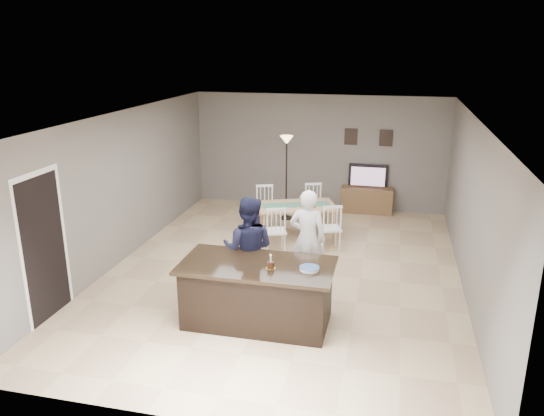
% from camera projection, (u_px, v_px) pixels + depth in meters
% --- Properties ---
extents(floor, '(8.00, 8.00, 0.00)m').
position_uv_depth(floor, '(284.00, 271.00, 9.31)').
color(floor, tan).
rests_on(floor, ground).
extents(room_shell, '(8.00, 8.00, 8.00)m').
position_uv_depth(room_shell, '(284.00, 179.00, 8.81)').
color(room_shell, slate).
rests_on(room_shell, floor).
extents(kitchen_island, '(2.15, 1.10, 0.90)m').
position_uv_depth(kitchen_island, '(257.00, 293.00, 7.50)').
color(kitchen_island, black).
rests_on(kitchen_island, floor).
extents(tv_console, '(1.20, 0.40, 0.60)m').
position_uv_depth(tv_console, '(367.00, 200.00, 12.47)').
color(tv_console, brown).
rests_on(tv_console, floor).
extents(television, '(0.91, 0.12, 0.53)m').
position_uv_depth(television, '(368.00, 176.00, 12.36)').
color(television, black).
rests_on(television, tv_console).
extents(tv_screen_glow, '(0.78, 0.00, 0.78)m').
position_uv_depth(tv_screen_glow, '(368.00, 177.00, 12.29)').
color(tv_screen_glow, '#E65119').
rests_on(tv_screen_glow, tv_console).
extents(picture_frames, '(1.10, 0.02, 0.38)m').
position_uv_depth(picture_frames, '(368.00, 137.00, 12.23)').
color(picture_frames, black).
rests_on(picture_frames, room_shell).
extents(doorway, '(0.00, 2.10, 2.65)m').
position_uv_depth(doorway, '(43.00, 235.00, 7.45)').
color(doorway, black).
rests_on(doorway, floor).
extents(woman, '(0.61, 0.42, 1.64)m').
position_uv_depth(woman, '(308.00, 239.00, 8.54)').
color(woman, silver).
rests_on(woman, floor).
extents(man, '(0.83, 0.66, 1.67)m').
position_uv_depth(man, '(248.00, 249.00, 8.06)').
color(man, '#171832').
rests_on(man, floor).
extents(birthday_cake, '(0.13, 0.13, 0.21)m').
position_uv_depth(birthday_cake, '(271.00, 265.00, 7.21)').
color(birthday_cake, gold).
rests_on(birthday_cake, kitchen_island).
extents(plate_stack, '(0.27, 0.27, 0.04)m').
position_uv_depth(plate_stack, '(309.00, 269.00, 7.17)').
color(plate_stack, white).
rests_on(plate_stack, kitchen_island).
extents(dining_table, '(2.00, 2.16, 0.94)m').
position_uv_depth(dining_table, '(296.00, 211.00, 10.67)').
color(dining_table, tan).
rests_on(dining_table, floor).
extents(floor_lamp, '(0.28, 0.28, 1.90)m').
position_uv_depth(floor_lamp, '(287.00, 155.00, 11.67)').
color(floor_lamp, black).
rests_on(floor_lamp, floor).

